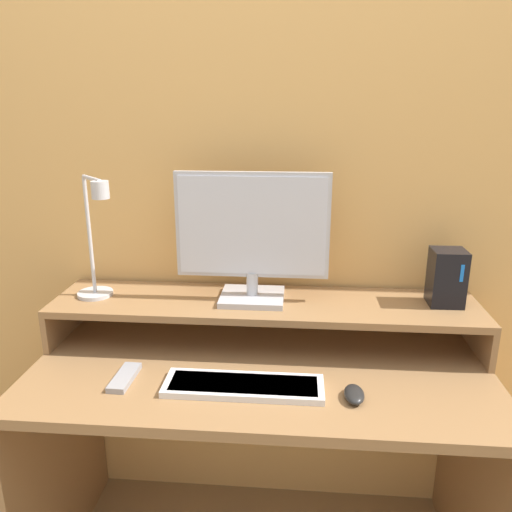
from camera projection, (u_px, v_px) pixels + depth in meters
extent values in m
cube|color=#E5AD60|center=(269.00, 166.00, 1.62)|extent=(6.00, 0.05, 2.50)
cube|color=olive|center=(260.00, 371.00, 1.45)|extent=(1.32, 0.62, 0.03)
cube|color=olive|center=(60.00, 461.00, 1.60)|extent=(0.03, 0.62, 0.68)
cube|color=olive|center=(474.00, 486.00, 1.50)|extent=(0.03, 0.62, 0.68)
cube|color=olive|center=(66.00, 317.00, 1.63)|extent=(0.02, 0.29, 0.12)
cube|color=olive|center=(477.00, 332.00, 1.53)|extent=(0.02, 0.29, 0.12)
cube|color=olive|center=(264.00, 304.00, 1.56)|extent=(1.32, 0.29, 0.02)
cube|color=#BCBCC1|center=(252.00, 297.00, 1.56)|extent=(0.20, 0.17, 0.02)
cylinder|color=#BCBCC1|center=(252.00, 283.00, 1.55)|extent=(0.04, 0.04, 0.07)
cube|color=#B7B7BC|center=(252.00, 225.00, 1.50)|extent=(0.47, 0.02, 0.32)
cube|color=silver|center=(252.00, 226.00, 1.49)|extent=(0.44, 0.01, 0.30)
cylinder|color=silver|center=(95.00, 294.00, 1.60)|extent=(0.11, 0.11, 0.01)
cylinder|color=silver|center=(90.00, 236.00, 1.55)|extent=(0.01, 0.01, 0.37)
cylinder|color=silver|center=(91.00, 179.00, 1.45)|extent=(0.09, 0.10, 0.01)
cylinder|color=silver|center=(100.00, 190.00, 1.41)|extent=(0.05, 0.05, 0.05)
cube|color=black|center=(447.00, 277.00, 1.51)|extent=(0.10, 0.10, 0.17)
cube|color=#1972F2|center=(462.00, 273.00, 1.45)|extent=(0.01, 0.00, 0.05)
cube|color=white|center=(244.00, 386.00, 1.33)|extent=(0.43, 0.13, 0.02)
cube|color=silver|center=(244.00, 384.00, 1.33)|extent=(0.39, 0.10, 0.01)
ellipsoid|color=black|center=(354.00, 394.00, 1.28)|extent=(0.05, 0.09, 0.03)
cube|color=#99999E|center=(125.00, 377.00, 1.37)|extent=(0.05, 0.14, 0.02)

